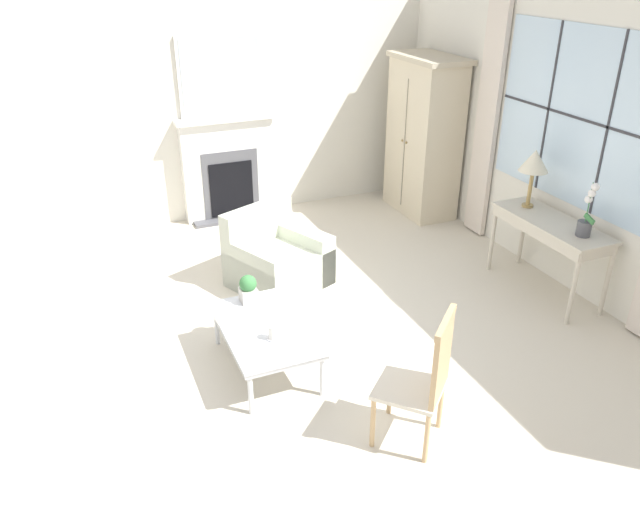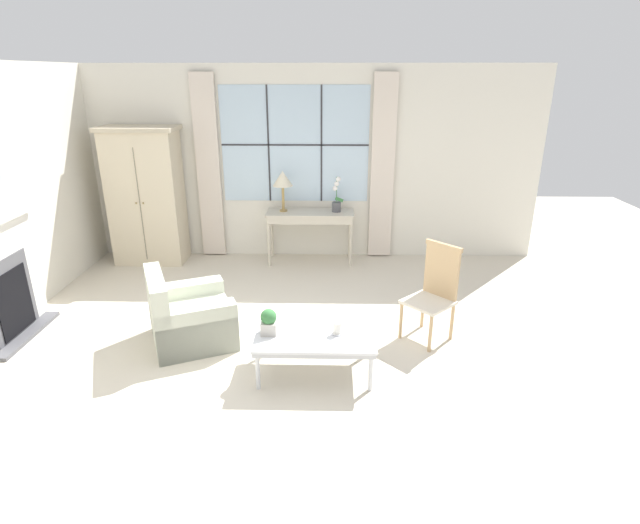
% 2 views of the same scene
% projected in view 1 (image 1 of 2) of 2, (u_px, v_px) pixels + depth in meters
% --- Properties ---
extents(ground_plane, '(14.00, 14.00, 0.00)m').
position_uv_depth(ground_plane, '(283.00, 336.00, 5.62)').
color(ground_plane, beige).
extents(wall_back_windowed, '(7.20, 0.14, 2.80)m').
position_uv_depth(wall_back_windowed, '(574.00, 147.00, 6.02)').
color(wall_back_windowed, silver).
rests_on(wall_back_windowed, ground_plane).
extents(wall_left, '(0.06, 7.20, 2.80)m').
position_uv_depth(wall_left, '(243.00, 104.00, 7.69)').
color(wall_left, silver).
rests_on(wall_left, ground_plane).
extents(fireplace, '(0.34, 1.23, 2.24)m').
position_uv_depth(fireplace, '(228.00, 160.00, 7.78)').
color(fireplace, '#515156').
rests_on(fireplace, ground_plane).
extents(armoire, '(1.08, 0.60, 1.98)m').
position_uv_depth(armoire, '(424.00, 136.00, 7.87)').
color(armoire, beige).
rests_on(armoire, ground_plane).
extents(console_table, '(1.27, 0.48, 0.77)m').
position_uv_depth(console_table, '(551.00, 229.00, 6.05)').
color(console_table, beige).
rests_on(console_table, ground_plane).
extents(table_lamp, '(0.29, 0.29, 0.59)m').
position_uv_depth(table_lamp, '(534.00, 162.00, 6.13)').
color(table_lamp, '#9E7F47').
rests_on(table_lamp, console_table).
extents(potted_orchid, '(0.17, 0.13, 0.51)m').
position_uv_depth(potted_orchid, '(586.00, 217.00, 5.62)').
color(potted_orchid, '#4C4C51').
rests_on(potted_orchid, console_table).
extents(armchair_upholstered, '(1.07, 1.10, 0.78)m').
position_uv_depth(armchair_upholstered, '(277.00, 261.00, 6.38)').
color(armchair_upholstered, beige).
rests_on(armchair_upholstered, ground_plane).
extents(side_chair_wooden, '(0.62, 0.62, 1.03)m').
position_uv_depth(side_chair_wooden, '(426.00, 375.00, 4.17)').
color(side_chair_wooden, beige).
rests_on(side_chair_wooden, ground_plane).
extents(coffee_table, '(1.11, 0.67, 0.41)m').
position_uv_depth(coffee_table, '(265.00, 330.00, 5.03)').
color(coffee_table, silver).
rests_on(coffee_table, ground_plane).
extents(potted_plant_small, '(0.15, 0.15, 0.25)m').
position_uv_depth(potted_plant_small, '(248.00, 288.00, 5.30)').
color(potted_plant_small, '#BCB7AD').
rests_on(potted_plant_small, coffee_table).
extents(pillar_candle, '(0.11, 0.11, 0.13)m').
position_uv_depth(pillar_candle, '(273.00, 333.00, 4.82)').
color(pillar_candle, silver).
rests_on(pillar_candle, coffee_table).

